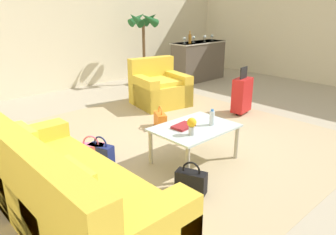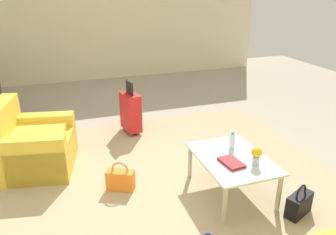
# 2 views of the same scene
# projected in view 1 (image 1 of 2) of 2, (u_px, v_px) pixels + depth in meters

# --- Properties ---
(ground_plane) EXTENTS (12.00, 12.00, 0.00)m
(ground_plane) POSITION_uv_depth(u_px,v_px,m) (187.00, 141.00, 4.76)
(ground_plane) COLOR #A89E89
(wall_back) EXTENTS (10.24, 0.12, 3.10)m
(wall_back) POSITION_uv_depth(u_px,v_px,m) (53.00, 20.00, 7.06)
(wall_back) COLOR beige
(wall_back) RESTS_ON ground
(area_rug) EXTENTS (5.20, 4.40, 0.01)m
(area_rug) POSITION_uv_depth(u_px,v_px,m) (147.00, 148.00, 4.51)
(area_rug) COLOR tan
(area_rug) RESTS_ON ground
(couch) EXTENTS (0.90, 2.26, 0.89)m
(couch) POSITION_uv_depth(u_px,v_px,m) (62.00, 196.00, 2.84)
(couch) COLOR gold
(couch) RESTS_ON ground
(armchair) EXTENTS (1.09, 1.07, 0.89)m
(armchair) POSITION_uv_depth(u_px,v_px,m) (158.00, 89.00, 6.41)
(armchair) COLOR gold
(armchair) RESTS_ON ground
(coffee_table) EXTENTS (1.00, 0.73, 0.46)m
(coffee_table) POSITION_uv_depth(u_px,v_px,m) (195.00, 131.00, 4.03)
(coffee_table) COLOR silver
(coffee_table) RESTS_ON ground
(water_bottle) EXTENTS (0.06, 0.06, 0.20)m
(water_bottle) POSITION_uv_depth(u_px,v_px,m) (212.00, 118.00, 4.04)
(water_bottle) COLOR silver
(water_bottle) RESTS_ON coffee_table
(coffee_table_book) EXTENTS (0.30, 0.21, 0.03)m
(coffee_table_book) POSITION_uv_depth(u_px,v_px,m) (183.00, 126.00, 3.98)
(coffee_table_book) COLOR maroon
(coffee_table_book) RESTS_ON coffee_table
(flower_vase) EXTENTS (0.11, 0.11, 0.21)m
(flower_vase) POSITION_uv_depth(u_px,v_px,m) (192.00, 125.00, 3.72)
(flower_vase) COLOR #B2B7BC
(flower_vase) RESTS_ON coffee_table
(bar_console) EXTENTS (1.52, 0.57, 0.98)m
(bar_console) POSITION_uv_depth(u_px,v_px,m) (198.00, 61.00, 8.39)
(bar_console) COLOR brown
(bar_console) RESTS_ON ground
(wine_glass_leftmost) EXTENTS (0.08, 0.08, 0.15)m
(wine_glass_leftmost) POSITION_uv_depth(u_px,v_px,m) (184.00, 39.00, 7.87)
(wine_glass_leftmost) COLOR silver
(wine_glass_leftmost) RESTS_ON bar_console
(wine_glass_left_of_centre) EXTENTS (0.08, 0.08, 0.15)m
(wine_glass_left_of_centre) POSITION_uv_depth(u_px,v_px,m) (194.00, 38.00, 8.11)
(wine_glass_left_of_centre) COLOR silver
(wine_glass_left_of_centre) RESTS_ON bar_console
(wine_glass_right_of_centre) EXTENTS (0.08, 0.08, 0.15)m
(wine_glass_right_of_centre) POSITION_uv_depth(u_px,v_px,m) (205.00, 37.00, 8.28)
(wine_glass_right_of_centre) COLOR silver
(wine_glass_right_of_centre) RESTS_ON bar_console
(wine_glass_rightmost) EXTENTS (0.08, 0.08, 0.15)m
(wine_glass_rightmost) POSITION_uv_depth(u_px,v_px,m) (212.00, 36.00, 8.53)
(wine_glass_rightmost) COLOR silver
(wine_glass_rightmost) RESTS_ON bar_console
(wine_bottle_amber) EXTENTS (0.07, 0.07, 0.30)m
(wine_bottle_amber) POSITION_uv_depth(u_px,v_px,m) (190.00, 39.00, 7.83)
(wine_bottle_amber) COLOR brown
(wine_bottle_amber) RESTS_ON bar_console
(suitcase_red) EXTENTS (0.43, 0.28, 0.85)m
(suitcase_red) POSITION_uv_depth(u_px,v_px,m) (242.00, 95.00, 5.81)
(suitcase_red) COLOR red
(suitcase_red) RESTS_ON ground
(handbag_navy) EXTENTS (0.24, 0.35, 0.36)m
(handbag_navy) POSITION_uv_depth(u_px,v_px,m) (101.00, 153.00, 4.06)
(handbag_navy) COLOR navy
(handbag_navy) RESTS_ON ground
(handbag_black) EXTENTS (0.25, 0.35, 0.36)m
(handbag_black) POSITION_uv_depth(u_px,v_px,m) (191.00, 182.00, 3.42)
(handbag_black) COLOR black
(handbag_black) RESTS_ON ground
(handbag_pink) EXTENTS (0.33, 0.32, 0.36)m
(handbag_pink) POSITION_uv_depth(u_px,v_px,m) (92.00, 153.00, 4.08)
(handbag_pink) COLOR pink
(handbag_pink) RESTS_ON ground
(handbag_orange) EXTENTS (0.27, 0.35, 0.36)m
(handbag_orange) POSITION_uv_depth(u_px,v_px,m) (160.00, 120.00, 5.23)
(handbag_orange) COLOR orange
(handbag_orange) RESTS_ON ground
(potted_palm) EXTENTS (0.64, 0.64, 1.74)m
(potted_palm) POSITION_uv_depth(u_px,v_px,m) (144.00, 42.00, 7.80)
(potted_palm) COLOR #BCB299
(potted_palm) RESTS_ON ground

